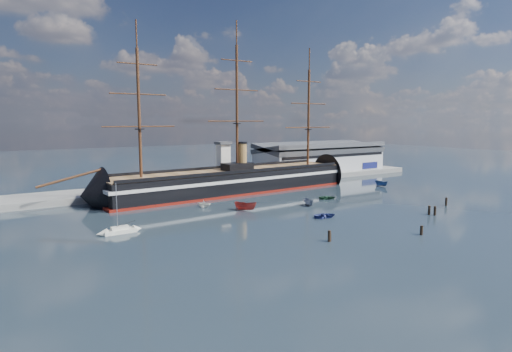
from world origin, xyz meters
TOP-DOWN VIEW (x-y plane):
  - ground at (0.00, 40.00)m, footprint 600.00×600.00m
  - quay at (10.00, 76.00)m, footprint 180.00×18.00m
  - warehouse at (58.00, 80.00)m, footprint 63.00×21.00m
  - quay_tower at (3.00, 73.00)m, footprint 5.00×5.00m
  - warship at (-2.57, 60.00)m, footprint 113.25×20.55m
  - sailboat at (-49.09, 27.38)m, footprint 7.05×2.13m
  - motorboat_a at (-13.01, 32.49)m, footprint 7.93×6.69m
  - motorboat_b at (-0.76, 13.59)m, footprint 2.35×3.94m
  - motorboat_c at (6.01, 27.86)m, footprint 6.85×4.11m
  - motorboat_d at (-20.34, 43.14)m, footprint 6.70×6.30m
  - motorboat_e at (17.98, 32.66)m, footprint 2.72×3.60m
  - motorboat_f at (53.69, 41.04)m, footprint 6.91×2.69m
  - piling_near_left at (-15.28, -3.16)m, footprint 0.64×0.64m
  - piling_near_mid at (5.03, -10.51)m, footprint 0.64×0.64m
  - piling_near_right at (24.43, 0.82)m, footprint 0.64×0.64m
  - piling_far_right at (39.56, 5.50)m, footprint 0.64×0.64m
  - piling_extra at (24.98, -0.50)m, footprint 0.64×0.64m

SIDE VIEW (x-z plane):
  - ground at x=0.00m, z-range 0.00..0.00m
  - quay at x=10.00m, z-range -1.00..1.00m
  - motorboat_a at x=-13.01m, z-range -1.54..1.54m
  - motorboat_b at x=-0.76m, z-range -0.86..0.86m
  - motorboat_c at x=6.01m, z-range -1.29..1.29m
  - motorboat_d at x=-20.34m, z-range -1.18..1.18m
  - motorboat_e at x=17.98m, z-range -0.78..0.78m
  - motorboat_f at x=53.69m, z-range -1.37..1.37m
  - piling_near_left at x=-15.28m, z-range -1.52..1.52m
  - piling_near_mid at x=5.03m, z-range -1.38..1.38m
  - piling_near_right at x=24.43m, z-range -1.59..1.59m
  - piling_far_right at x=39.56m, z-range -1.54..1.54m
  - piling_extra at x=24.98m, z-range -1.58..1.58m
  - sailboat at x=-49.09m, z-range -4.91..6.35m
  - warship at x=-2.57m, z-range -22.93..31.01m
  - warehouse at x=58.00m, z-range 2.18..13.78m
  - quay_tower at x=3.00m, z-range 2.25..17.25m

